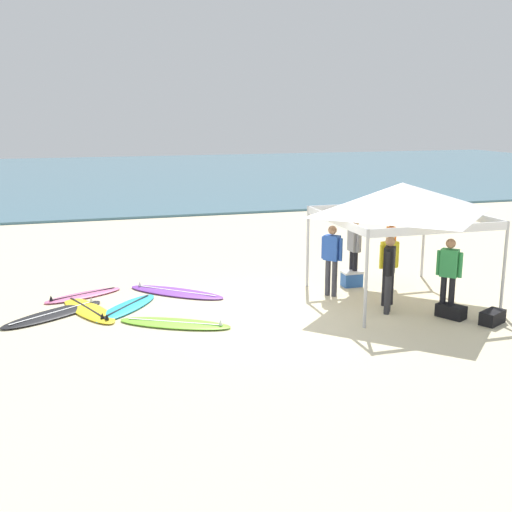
# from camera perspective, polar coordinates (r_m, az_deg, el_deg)

# --- Properties ---
(ground_plane) EXTENTS (80.00, 80.00, 0.00)m
(ground_plane) POSITION_cam_1_polar(r_m,az_deg,el_deg) (13.84, 1.98, -5.26)
(ground_plane) COLOR beige
(sea) EXTENTS (80.00, 36.00, 0.10)m
(sea) POSITION_cam_1_polar(r_m,az_deg,el_deg) (44.33, -11.04, 7.21)
(sea) COLOR teal
(sea) RESTS_ON ground
(canopy_tent) EXTENTS (3.40, 3.40, 2.75)m
(canopy_tent) POSITION_cam_1_polar(r_m,az_deg,el_deg) (14.80, 13.06, 5.11)
(canopy_tent) COLOR #B7B7BC
(canopy_tent) RESTS_ON ground
(surfboard_lime) EXTENTS (2.43, 1.72, 0.19)m
(surfboard_lime) POSITION_cam_1_polar(r_m,az_deg,el_deg) (13.24, -7.33, -6.07)
(surfboard_lime) COLOR #7AD12D
(surfboard_lime) RESTS_ON ground
(surfboard_cyan) EXTENTS (1.83, 2.10, 0.19)m
(surfboard_cyan) POSITION_cam_1_polar(r_m,az_deg,el_deg) (14.44, -11.69, -4.60)
(surfboard_cyan) COLOR #23B2CC
(surfboard_cyan) RESTS_ON ground
(surfboard_purple) EXTENTS (2.40, 2.21, 0.19)m
(surfboard_purple) POSITION_cam_1_polar(r_m,az_deg,el_deg) (15.47, -7.26, -3.25)
(surfboard_purple) COLOR purple
(surfboard_purple) RESTS_ON ground
(surfboard_black) EXTENTS (2.41, 1.97, 0.19)m
(surfboard_black) POSITION_cam_1_polar(r_m,az_deg,el_deg) (14.41, -17.86, -5.02)
(surfboard_black) COLOR black
(surfboard_black) RESTS_ON ground
(surfboard_pink) EXTENTS (2.00, 1.32, 0.19)m
(surfboard_pink) POSITION_cam_1_polar(r_m,az_deg,el_deg) (15.64, -15.40, -3.44)
(surfboard_pink) COLOR pink
(surfboard_pink) RESTS_ON ground
(surfboard_yellow) EXTENTS (1.45, 2.44, 0.19)m
(surfboard_yellow) POSITION_cam_1_polar(r_m,az_deg,el_deg) (14.48, -14.92, -4.73)
(surfboard_yellow) COLOR yellow
(surfboard_yellow) RESTS_ON ground
(person_yellow) EXTENTS (0.54, 0.30, 1.71)m
(person_yellow) POSITION_cam_1_polar(r_m,az_deg,el_deg) (14.51, 11.95, -0.63)
(person_yellow) COLOR black
(person_yellow) RESTS_ON ground
(person_orange) EXTENTS (0.34, 0.51, 1.71)m
(person_orange) POSITION_cam_1_polar(r_m,az_deg,el_deg) (16.25, 12.10, 0.82)
(person_orange) COLOR black
(person_orange) RESTS_ON ground
(person_green) EXTENTS (0.41, 0.43, 1.71)m
(person_green) POSITION_cam_1_polar(r_m,az_deg,el_deg) (14.05, 17.07, -1.37)
(person_green) COLOR black
(person_green) RESTS_ON ground
(person_black) EXTENTS (0.39, 0.47, 1.71)m
(person_black) POSITION_cam_1_polar(r_m,az_deg,el_deg) (13.94, 11.95, -1.18)
(person_black) COLOR #2D2D33
(person_black) RESTS_ON ground
(person_blue) EXTENTS (0.40, 0.45, 1.71)m
(person_blue) POSITION_cam_1_polar(r_m,az_deg,el_deg) (15.03, 6.87, 0.04)
(person_blue) COLOR #383842
(person_blue) RESTS_ON ground
(person_grey) EXTENTS (0.23, 0.55, 1.71)m
(person_grey) POSITION_cam_1_polar(r_m,az_deg,el_deg) (16.08, 8.87, 0.83)
(person_grey) COLOR black
(person_grey) RESTS_ON ground
(gear_bag_near_tent) EXTENTS (0.57, 0.68, 0.28)m
(gear_bag_near_tent) POSITION_cam_1_polar(r_m,az_deg,el_deg) (14.19, 17.24, -4.81)
(gear_bag_near_tent) COLOR black
(gear_bag_near_tent) RESTS_ON ground
(gear_bag_by_pole) EXTENTS (0.68, 0.56, 0.28)m
(gear_bag_by_pole) POSITION_cam_1_polar(r_m,az_deg,el_deg) (14.07, 20.62, -5.21)
(gear_bag_by_pole) COLOR black
(gear_bag_by_pole) RESTS_ON ground
(cooler_box) EXTENTS (0.50, 0.36, 0.39)m
(cooler_box) POSITION_cam_1_polar(r_m,az_deg,el_deg) (16.12, 8.66, -2.03)
(cooler_box) COLOR #2D60B7
(cooler_box) RESTS_ON ground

